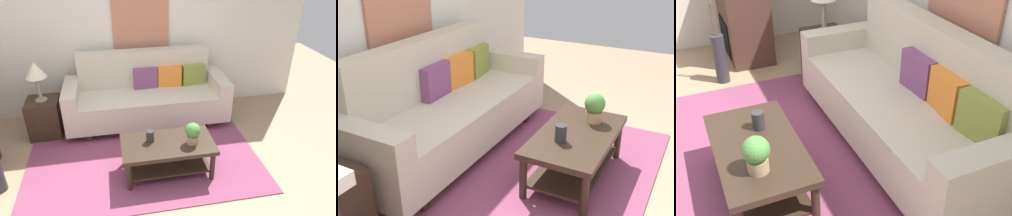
# 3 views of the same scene
# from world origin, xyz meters

# --- Properties ---
(ground_plane) EXTENTS (9.71, 9.71, 0.00)m
(ground_plane) POSITION_xyz_m (0.00, 0.00, 0.00)
(ground_plane) COLOR #9E7F60
(wall_back) EXTENTS (5.71, 0.10, 2.70)m
(wall_back) POSITION_xyz_m (0.00, 2.11, 1.35)
(wall_back) COLOR silver
(wall_back) RESTS_ON ground_plane
(area_rug) EXTENTS (2.98, 1.66, 0.01)m
(area_rug) POSITION_xyz_m (0.00, 0.50, 0.01)
(area_rug) COLOR #843D5B
(area_rug) RESTS_ON ground_plane
(couch) EXTENTS (2.39, 0.84, 1.08)m
(couch) POSITION_xyz_m (0.18, 1.57, 0.43)
(couch) COLOR beige
(couch) RESTS_ON ground_plane
(throw_pillow_plum) EXTENTS (0.37, 0.14, 0.32)m
(throw_pillow_plum) POSITION_xyz_m (0.18, 1.70, 0.68)
(throw_pillow_plum) COLOR #7A4270
(throw_pillow_plum) RESTS_ON couch
(throw_pillow_orange) EXTENTS (0.37, 0.16, 0.32)m
(throw_pillow_orange) POSITION_xyz_m (0.56, 1.70, 0.68)
(throw_pillow_orange) COLOR orange
(throw_pillow_orange) RESTS_ON couch
(throw_pillow_olive) EXTENTS (0.37, 0.17, 0.32)m
(throw_pillow_olive) POSITION_xyz_m (0.94, 1.70, 0.68)
(throw_pillow_olive) COLOR olive
(throw_pillow_olive) RESTS_ON couch
(coffee_table) EXTENTS (1.10, 0.60, 0.43)m
(coffee_table) POSITION_xyz_m (0.26, 0.31, 0.31)
(coffee_table) COLOR #332319
(coffee_table) RESTS_ON ground_plane
(tabletop_vase) EXTENTS (0.09, 0.09, 0.14)m
(tabletop_vase) POSITION_xyz_m (0.07, 0.38, 0.50)
(tabletop_vase) COLOR #2D2D33
(tabletop_vase) RESTS_ON coffee_table
(potted_plant_tabletop) EXTENTS (0.18, 0.18, 0.26)m
(potted_plant_tabletop) POSITION_xyz_m (0.55, 0.26, 0.57)
(potted_plant_tabletop) COLOR tan
(potted_plant_tabletop) RESTS_ON coffee_table
(side_table) EXTENTS (0.44, 0.44, 0.56)m
(side_table) POSITION_xyz_m (-1.31, 1.47, 0.28)
(side_table) COLOR #332319
(side_table) RESTS_ON ground_plane
(table_lamp) EXTENTS (0.28, 0.28, 0.57)m
(table_lamp) POSITION_xyz_m (-1.31, 1.47, 0.99)
(table_lamp) COLOR gray
(table_lamp) RESTS_ON side_table
(framed_painting) EXTENTS (0.85, 0.03, 0.79)m
(framed_painting) POSITION_xyz_m (0.18, 2.04, 1.44)
(framed_painting) COLOR #B77056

